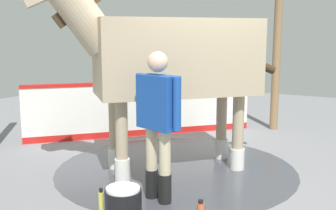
% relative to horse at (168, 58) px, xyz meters
% --- Properties ---
extents(ground_plane, '(16.00, 16.00, 0.02)m').
position_rel_horse_xyz_m(ground_plane, '(-0.38, -0.28, -1.59)').
color(ground_plane, gray).
extents(wet_patch, '(3.40, 3.40, 0.00)m').
position_rel_horse_xyz_m(wet_patch, '(-0.08, -0.09, -1.58)').
color(wet_patch, '#42444C').
rests_on(wet_patch, ground).
extents(barrier_wall, '(2.99, 3.27, 1.04)m').
position_rel_horse_xyz_m(barrier_wall, '(1.41, -1.46, -1.10)').
color(barrier_wall, white).
rests_on(barrier_wall, ground).
extents(roof_post_far, '(0.16, 0.16, 3.03)m').
position_rel_horse_xyz_m(roof_post_far, '(-0.57, -3.26, -0.06)').
color(roof_post_far, olive).
rests_on(roof_post_far, ground).
extents(horse, '(2.58, 2.78, 2.76)m').
position_rel_horse_xyz_m(horse, '(0.00, 0.00, 0.00)').
color(horse, tan).
rests_on(horse, ground).
extents(handler, '(0.67, 0.34, 1.71)m').
position_rel_horse_xyz_m(handler, '(-0.47, 0.99, -0.59)').
color(handler, black).
rests_on(handler, ground).
extents(wash_bucket, '(0.38, 0.38, 0.37)m').
position_rel_horse_xyz_m(wash_bucket, '(-0.45, 1.64, -1.40)').
color(wash_bucket, black).
rests_on(wash_bucket, ground).
extents(bottle_shampoo, '(0.06, 0.06, 0.25)m').
position_rel_horse_xyz_m(bottle_shampoo, '(-0.07, 1.54, -1.47)').
color(bottle_shampoo, '#D8CC4C').
rests_on(bottle_shampoo, ground).
extents(bottle_spray, '(0.08, 0.08, 0.20)m').
position_rel_horse_xyz_m(bottle_spray, '(-1.10, 1.17, -1.49)').
color(bottle_spray, '#CC5933').
rests_on(bottle_spray, ground).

